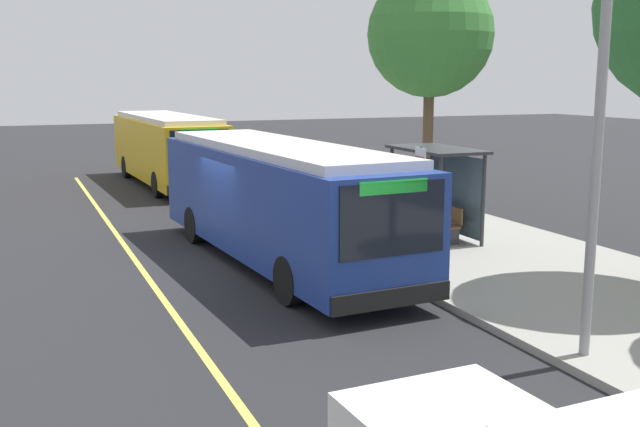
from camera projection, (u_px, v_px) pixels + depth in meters
The scene contains 10 objects.
ground_plane at pixel (232, 261), 18.54m from camera, with size 120.00×120.00×0.00m, color #232326.
sidewalk_curb at pixel (440, 239), 20.79m from camera, with size 44.00×6.40×0.15m, color gray.
lane_stripe_center at pixel (142, 270), 17.71m from camera, with size 36.00×0.14×0.01m, color #E0D64C.
transit_bus_main at pixel (278, 198), 18.06m from camera, with size 10.73×3.24×2.95m.
transit_bus_second at pixel (167, 147), 31.49m from camera, with size 10.42×2.97×2.95m.
bus_shelter at pixel (437, 173), 20.39m from camera, with size 2.90×1.60×2.48m.
waiting_bench at pixel (440, 222), 20.29m from camera, with size 1.60×0.48×0.95m.
route_sign_post at pixel (420, 190), 17.00m from camera, with size 0.44×0.08×2.80m.
street_tree_near_shelter at pixel (430, 35), 25.20m from camera, with size 4.27×4.27×7.93m.
utility_pole at pixel (597, 153), 11.31m from camera, with size 0.16×0.16×6.40m, color gray.
Camera 1 is at (17.49, -4.90, 4.47)m, focal length 42.02 mm.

